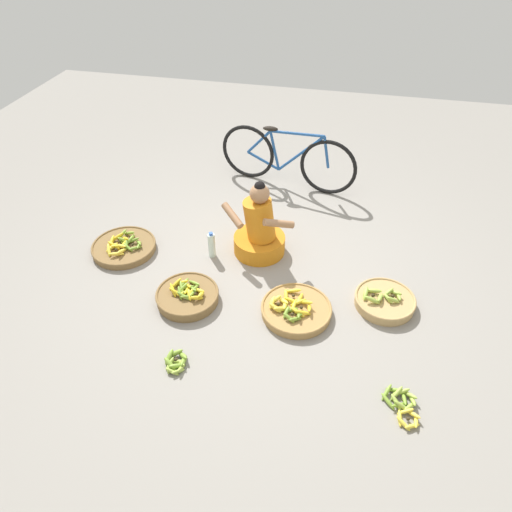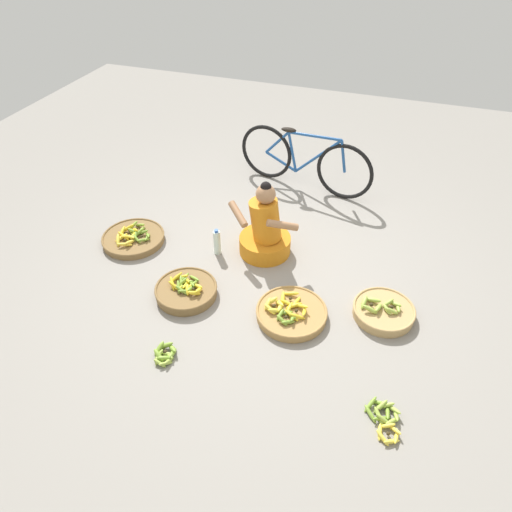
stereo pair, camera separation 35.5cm
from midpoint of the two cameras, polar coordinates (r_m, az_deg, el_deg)
The scene contains 10 objects.
ground_plane at distance 4.49m, azimuth 3.10°, elevation -1.97°, with size 10.00×10.00×0.00m, color gray.
vendor_woman_front at distance 4.56m, azimuth 3.35°, elevation 3.05°, with size 0.74×0.52×0.81m.
bicycle_leaning at distance 5.62m, azimuth 7.79°, elevation 11.60°, with size 1.69×0.34×0.73m.
banana_basket_front_center at distance 4.22m, azimuth 17.87°, elevation -6.60°, with size 0.54×0.54×0.16m.
banana_basket_front_right at distance 4.05m, azimuth 6.88°, elevation -7.05°, with size 0.62×0.62×0.15m.
banana_basket_near_bicycle at distance 4.23m, azimuth -6.27°, elevation -4.31°, with size 0.57×0.57×0.16m.
banana_basket_back_left at distance 4.94m, azimuth -12.99°, elevation 2.14°, with size 0.65×0.65×0.15m.
loose_bananas_front_left at distance 3.60m, azimuth 18.58°, elevation -18.63°, with size 0.29×0.35×0.09m.
loose_bananas_mid_left at distance 3.79m, azimuth -8.56°, elevation -12.04°, with size 0.21×0.26×0.09m.
water_bottle at distance 4.61m, azimuth -2.66°, elevation 1.65°, with size 0.07×0.07×0.29m.
Camera 2 is at (1.03, -3.19, 2.98)m, focal length 32.29 mm.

